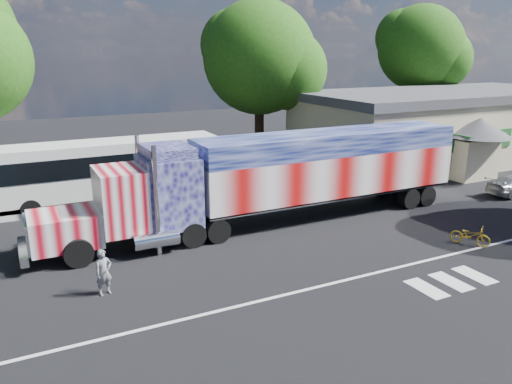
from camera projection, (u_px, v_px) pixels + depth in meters
name	position (u px, v px, depth m)	size (l,w,h in m)	color
ground	(289.00, 254.00, 20.44)	(100.00, 100.00, 0.00)	black
lane_markings	(382.00, 283.00, 17.93)	(30.00, 2.67, 0.01)	silver
semi_truck	(283.00, 175.00, 23.75)	(21.25, 3.36, 4.53)	black
coach_bus	(113.00, 170.00, 27.24)	(11.58, 2.70, 3.37)	silver
hall_building	(445.00, 125.00, 37.62)	(22.40, 12.80, 5.20)	beige
woman	(104.00, 272.00, 16.90)	(0.59, 0.39, 1.62)	slate
bicycle	(470.00, 235.00, 21.34)	(0.57, 1.64, 0.86)	gold
tree_far_ne	(422.00, 49.00, 44.51)	(7.93, 7.55, 12.05)	black
tree_ne_a	(261.00, 58.00, 36.61)	(8.73, 8.31, 11.72)	black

